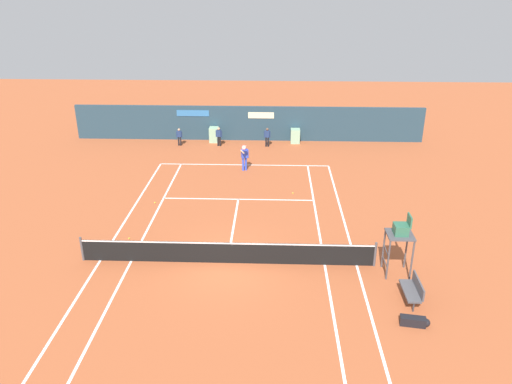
{
  "coord_description": "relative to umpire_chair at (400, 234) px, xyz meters",
  "views": [
    {
      "loc": [
        1.83,
        -17.34,
        10.7
      ],
      "look_at": [
        0.98,
        5.56,
        0.8
      ],
      "focal_mm": 34.44,
      "sensor_mm": 36.0,
      "label": 1
    }
  ],
  "objects": [
    {
      "name": "ball_kid_right_post",
      "position": [
        -5.36,
        16.0,
        -0.98
      ],
      "size": [
        0.45,
        0.2,
        1.34
      ],
      "rotation": [
        0.0,
        0.0,
        3.02
      ],
      "color": "black",
      "rests_on": "ground_plane"
    },
    {
      "name": "sponsor_back_wall",
      "position": [
        -6.73,
        17.48,
        -0.55
      ],
      "size": [
        25.0,
        1.02,
        2.48
      ],
      "color": "#233D4C",
      "rests_on": "ground_plane"
    },
    {
      "name": "player_bench",
      "position": [
        0.17,
        -1.83,
        -1.24
      ],
      "size": [
        0.54,
        1.4,
        0.88
      ],
      "rotation": [
        0.0,
        0.0,
        1.57
      ],
      "color": "#38383D",
      "rests_on": "ground_plane"
    },
    {
      "name": "ground_plane",
      "position": [
        -6.75,
        1.09,
        -1.75
      ],
      "size": [
        80.0,
        80.0,
        0.01
      ],
      "color": "#A8512D"
    },
    {
      "name": "player_on_baseline",
      "position": [
        -6.66,
        11.25,
        -0.79
      ],
      "size": [
        0.49,
        0.81,
        1.82
      ],
      "rotation": [
        0.0,
        0.0,
        3.53
      ],
      "color": "blue",
      "rests_on": "ground_plane"
    },
    {
      "name": "ball_kid_centre_post",
      "position": [
        -8.73,
        16.0,
        -0.97
      ],
      "size": [
        0.45,
        0.21,
        1.35
      ],
      "rotation": [
        0.0,
        0.0,
        3.01
      ],
      "color": "black",
      "rests_on": "ground_plane"
    },
    {
      "name": "umpire_chair",
      "position": [
        0.0,
        0.0,
        0.0
      ],
      "size": [
        1.0,
        1.0,
        2.56
      ],
      "rotation": [
        0.0,
        0.0,
        1.57
      ],
      "color": "#47474C",
      "rests_on": "ground_plane"
    },
    {
      "name": "tennis_net",
      "position": [
        -6.75,
        0.52,
        -1.24
      ],
      "size": [
        12.1,
        0.1,
        1.07
      ],
      "color": "#4C4C51",
      "rests_on": "ground_plane"
    },
    {
      "name": "tennis_ball_near_service_line",
      "position": [
        -3.83,
        7.78,
        -1.72
      ],
      "size": [
        0.07,
        0.07,
        0.07
      ],
      "primitive_type": "sphere",
      "color": "#CCE033",
      "rests_on": "ground_plane"
    },
    {
      "name": "tennis_ball_mid_court",
      "position": [
        -11.35,
        2.38,
        -1.72
      ],
      "size": [
        0.07,
        0.07,
        0.07
      ],
      "primitive_type": "sphere",
      "color": "#CCE033",
      "rests_on": "ground_plane"
    },
    {
      "name": "tennis_ball_by_sideline",
      "position": [
        -11.07,
        6.26,
        -1.72
      ],
      "size": [
        0.07,
        0.07,
        0.07
      ],
      "primitive_type": "sphere",
      "color": "#CCE033",
      "rests_on": "ground_plane"
    },
    {
      "name": "equipment_bag",
      "position": [
        -0.06,
        -3.23,
        -1.59
      ],
      "size": [
        1.0,
        0.43,
        0.32
      ],
      "color": "black",
      "rests_on": "ground_plane"
    },
    {
      "name": "ball_kid_left_post",
      "position": [
        -11.52,
        16.0,
        -1.04
      ],
      "size": [
        0.41,
        0.17,
        1.24
      ],
      "rotation": [
        0.0,
        0.0,
        3.2
      ],
      "color": "black",
      "rests_on": "ground_plane"
    }
  ]
}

